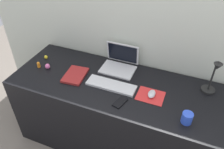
# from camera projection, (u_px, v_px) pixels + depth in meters

# --- Properties ---
(ground_plane) EXTENTS (6.00, 6.00, 0.00)m
(ground_plane) POSITION_uv_depth(u_px,v_px,m) (113.00, 138.00, 2.35)
(ground_plane) COLOR slate
(back_wall) EXTENTS (2.95, 0.05, 1.54)m
(back_wall) POSITION_uv_depth(u_px,v_px,m) (128.00, 57.00, 2.15)
(back_wall) COLOR beige
(back_wall) RESTS_ON ground_plane
(desk) EXTENTS (1.75, 0.68, 0.74)m
(desk) POSITION_uv_depth(u_px,v_px,m) (113.00, 114.00, 2.12)
(desk) COLOR black
(desk) RESTS_ON ground_plane
(laptop) EXTENTS (0.30, 0.24, 0.21)m
(laptop) POSITION_uv_depth(u_px,v_px,m) (120.00, 62.00, 2.04)
(laptop) COLOR silver
(laptop) RESTS_ON desk
(keyboard) EXTENTS (0.41, 0.13, 0.02)m
(keyboard) POSITION_uv_depth(u_px,v_px,m) (111.00, 85.00, 1.86)
(keyboard) COLOR silver
(keyboard) RESTS_ON desk
(mousepad) EXTENTS (0.21, 0.17, 0.00)m
(mousepad) POSITION_uv_depth(u_px,v_px,m) (150.00, 96.00, 1.77)
(mousepad) COLOR red
(mousepad) RESTS_ON desk
(mouse) EXTENTS (0.06, 0.10, 0.03)m
(mouse) POSITION_uv_depth(u_px,v_px,m) (152.00, 94.00, 1.76)
(mouse) COLOR silver
(mouse) RESTS_ON mousepad
(cell_phone) EXTENTS (0.10, 0.14, 0.01)m
(cell_phone) POSITION_uv_depth(u_px,v_px,m) (120.00, 102.00, 1.71)
(cell_phone) COLOR black
(cell_phone) RESTS_ON desk
(desk_lamp) EXTENTS (0.11, 0.17, 0.33)m
(desk_lamp) POSITION_uv_depth(u_px,v_px,m) (212.00, 79.00, 1.70)
(desk_lamp) COLOR black
(desk_lamp) RESTS_ON desk
(notebook_pad) EXTENTS (0.19, 0.26, 0.02)m
(notebook_pad) POSITION_uv_depth(u_px,v_px,m) (75.00, 75.00, 1.97)
(notebook_pad) COLOR maroon
(notebook_pad) RESTS_ON desk
(coffee_mug) EXTENTS (0.08, 0.08, 0.08)m
(coffee_mug) POSITION_uv_depth(u_px,v_px,m) (187.00, 118.00, 1.54)
(coffee_mug) COLOR blue
(coffee_mug) RESTS_ON desk
(toy_figurine_yellow) EXTENTS (0.03, 0.03, 0.04)m
(toy_figurine_yellow) POSITION_uv_depth(u_px,v_px,m) (46.00, 57.00, 2.17)
(toy_figurine_yellow) COLOR yellow
(toy_figurine_yellow) RESTS_ON desk
(toy_figurine_pink) EXTENTS (0.04, 0.04, 0.05)m
(toy_figurine_pink) POSITION_uv_depth(u_px,v_px,m) (48.00, 66.00, 2.04)
(toy_figurine_pink) COLOR pink
(toy_figurine_pink) RESTS_ON desk
(toy_figurine_orange) EXTENTS (0.03, 0.03, 0.06)m
(toy_figurine_orange) POSITION_uv_depth(u_px,v_px,m) (39.00, 65.00, 2.06)
(toy_figurine_orange) COLOR orange
(toy_figurine_orange) RESTS_ON desk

